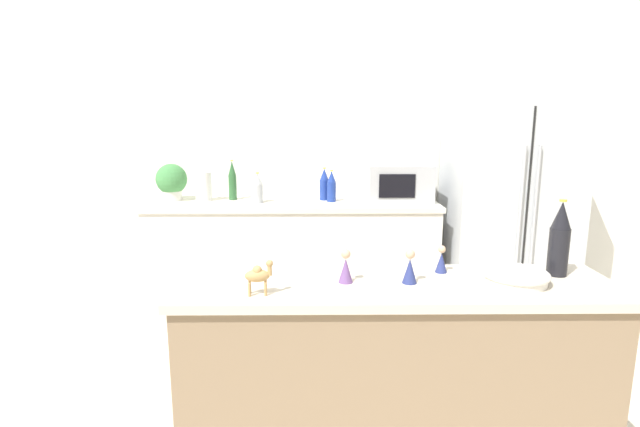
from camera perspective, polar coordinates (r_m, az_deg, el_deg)
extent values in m
cube|color=white|center=(4.11, 2.90, 6.85)|extent=(8.00, 0.06, 2.55)
cube|color=silver|center=(3.94, -3.02, -5.58)|extent=(2.16, 0.60, 0.90)
cube|color=silver|center=(3.83, -3.10, 1.16)|extent=(2.19, 0.63, 0.03)
cube|color=silver|center=(4.05, 20.58, -0.15)|extent=(0.89, 0.68, 1.68)
cube|color=black|center=(3.74, 22.44, -1.20)|extent=(0.01, 0.01, 1.61)
cylinder|color=#B2B5BA|center=(3.69, 21.92, 0.01)|extent=(0.02, 0.02, 0.92)
cylinder|color=#B2B5BA|center=(3.73, 23.34, 0.01)|extent=(0.02, 0.02, 0.92)
cube|color=#8C7256|center=(2.18, 8.28, -20.26)|extent=(1.66, 0.42, 0.93)
cube|color=beige|center=(1.97, 8.68, -8.28)|extent=(1.70, 0.46, 0.03)
cylinder|color=silver|center=(4.01, -16.51, 2.00)|extent=(0.15, 0.15, 0.08)
sphere|color=#478E4C|center=(4.00, -16.62, 3.79)|extent=(0.24, 0.24, 0.24)
cylinder|color=white|center=(3.92, -13.18, 3.04)|extent=(0.12, 0.12, 0.22)
cube|color=#B2B5BA|center=(3.87, 9.00, 3.52)|extent=(0.48, 0.36, 0.28)
cube|color=black|center=(3.68, 8.81, 3.12)|extent=(0.26, 0.01, 0.17)
cylinder|color=navy|center=(3.79, 1.32, 2.49)|extent=(0.07, 0.07, 0.15)
cone|color=navy|center=(3.78, 1.33, 4.23)|extent=(0.07, 0.07, 0.08)
cylinder|color=gold|center=(3.77, 1.33, 4.92)|extent=(0.02, 0.02, 0.01)
cylinder|color=#B2B7BC|center=(3.77, -7.11, 2.30)|extent=(0.08, 0.08, 0.14)
cone|color=#B2B7BC|center=(3.76, -7.15, 3.96)|extent=(0.07, 0.07, 0.08)
cylinder|color=gold|center=(3.75, -7.17, 4.62)|extent=(0.03, 0.03, 0.01)
cylinder|color=#2D6033|center=(3.93, -9.95, 2.96)|extent=(0.06, 0.06, 0.19)
cone|color=#2D6033|center=(3.91, -10.02, 5.14)|extent=(0.06, 0.06, 0.11)
cylinder|color=gold|center=(3.91, -10.05, 5.98)|extent=(0.02, 0.02, 0.01)
cylinder|color=navy|center=(3.87, 0.49, 2.72)|extent=(0.07, 0.07, 0.16)
cone|color=navy|center=(3.85, 0.49, 4.51)|extent=(0.07, 0.07, 0.09)
cylinder|color=gold|center=(3.84, 0.49, 5.21)|extent=(0.03, 0.03, 0.01)
cylinder|color=black|center=(2.22, 25.58, -3.97)|extent=(0.08, 0.08, 0.19)
cone|color=black|center=(2.19, 25.92, -0.16)|extent=(0.08, 0.08, 0.11)
cylinder|color=gold|center=(2.18, 26.05, 1.35)|extent=(0.03, 0.03, 0.01)
cylinder|color=white|center=(2.07, 21.45, -6.93)|extent=(0.23, 0.23, 0.04)
torus|color=white|center=(2.07, 21.49, -6.43)|extent=(0.25, 0.25, 0.02)
ellipsoid|color=tan|center=(1.81, -7.18, -7.07)|extent=(0.09, 0.05, 0.05)
sphere|color=tan|center=(1.80, -7.19, -6.45)|extent=(0.03, 0.03, 0.03)
cylinder|color=tan|center=(1.80, -5.77, -6.37)|extent=(0.02, 0.02, 0.04)
sphere|color=tan|center=(1.80, -5.79, -5.70)|extent=(0.03, 0.03, 0.03)
cylinder|color=tan|center=(1.84, -6.23, -8.31)|extent=(0.01, 0.01, 0.05)
cylinder|color=tan|center=(1.81, -6.24, -8.61)|extent=(0.01, 0.01, 0.05)
cylinder|color=tan|center=(1.84, -8.03, -8.34)|extent=(0.01, 0.01, 0.05)
cylinder|color=tan|center=(1.81, -8.06, -8.64)|extent=(0.01, 0.01, 0.05)
cone|color=navy|center=(1.95, 10.22, -6.47)|extent=(0.06, 0.06, 0.10)
sphere|color=tan|center=(1.93, 10.29, -4.60)|extent=(0.04, 0.04, 0.04)
cone|color=#6B4784|center=(1.93, 2.96, -6.52)|extent=(0.06, 0.06, 0.10)
sphere|color=tan|center=(1.91, 2.98, -4.66)|extent=(0.04, 0.04, 0.04)
cone|color=navy|center=(2.11, 13.70, -5.47)|extent=(0.05, 0.05, 0.08)
sphere|color=tan|center=(2.09, 13.77, -3.98)|extent=(0.03, 0.03, 0.03)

